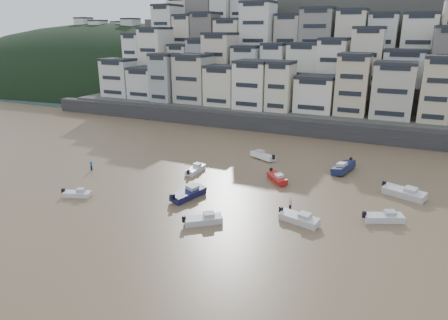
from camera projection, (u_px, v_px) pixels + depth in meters
The scene contains 17 objects.
ground at pixel (18, 279), 37.69m from camera, with size 400.00×400.00×0.00m, color brown.
sea_strip at pixel (111, 76), 206.72m from camera, with size 340.00×340.00×0.00m, color #3E5359.
harbor_wall at pixel (299, 127), 89.27m from camera, with size 140.00×3.00×3.50m, color #38383A.
hillside at pixel (351, 63), 118.29m from camera, with size 141.04×66.00×50.00m.
headland at pixel (122, 79), 192.10m from camera, with size 216.00×135.00×53.33m.
boat_a at pixel (203, 219), 48.22m from camera, with size 5.01×1.64×1.37m, color silver, non-canonical shape.
boat_b at pixel (299, 218), 48.37m from camera, with size 5.43×1.78×1.48m, color silver, non-canonical shape.
boat_c at pixel (188, 192), 55.57m from camera, with size 6.20×2.03×1.69m, color #151642, non-canonical shape.
boat_d at pixel (384, 216), 48.82m from camera, with size 5.13×1.68×1.40m, color silver, non-canonical shape.
boat_e at pixel (277, 177), 61.75m from camera, with size 5.24×1.72×1.43m, color #AD1915, non-canonical shape.
boat_f at pixel (195, 168), 65.77m from camera, with size 5.05×1.65×1.38m, color white, non-canonical shape.
boat_g at pixel (404, 192), 55.86m from camera, with size 6.24×2.04×1.70m, color silver, non-canonical shape.
boat_h at pixel (263, 155), 72.62m from camera, with size 5.53×1.81×1.51m, color white, non-canonical shape.
boat_i at pixel (344, 166), 66.05m from camera, with size 6.70×2.19×1.83m, color #151D42, non-canonical shape.
boat_j at pixel (77, 193), 56.18m from camera, with size 4.21×1.38×1.15m, color white, non-canonical shape.
person_blue at pixel (91, 165), 66.74m from camera, with size 0.44×0.44×1.74m, color blue, non-canonical shape.
person_pink at pixel (290, 204), 51.85m from camera, with size 0.44×0.44×1.74m, color #F7AEBA, non-canonical shape.
Camera 1 is at (31.28, -21.20, 22.36)m, focal length 32.00 mm.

